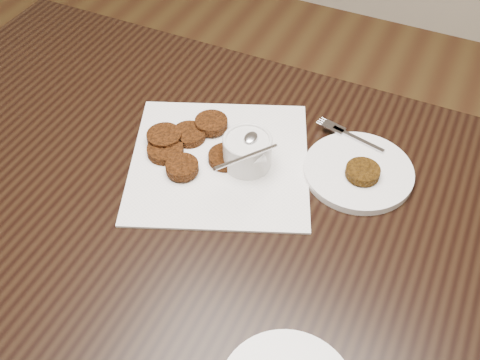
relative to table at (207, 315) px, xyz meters
name	(u,v)px	position (x,y,z in m)	size (l,w,h in m)	color
table	(207,315)	(0.00, 0.00, 0.00)	(1.37, 0.88, 0.75)	black
napkin	(220,161)	(-0.01, 0.11, 0.38)	(0.32, 0.32, 0.00)	silver
sauce_ramekin	(248,138)	(0.04, 0.12, 0.44)	(0.12, 0.12, 0.12)	silver
patty_cluster	(190,142)	(-0.08, 0.12, 0.39)	(0.22, 0.22, 0.02)	#56250B
plate_with_patty	(359,168)	(0.23, 0.19, 0.39)	(0.20, 0.20, 0.03)	silver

